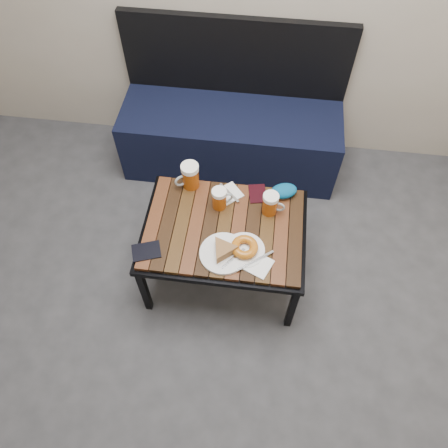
# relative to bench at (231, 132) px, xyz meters

# --- Properties ---
(ground) EXTENTS (4.00, 4.00, 0.00)m
(ground) POSITION_rel_bench_xyz_m (0.10, -1.76, -0.27)
(ground) COLOR #2D2D30
(ground) RESTS_ON ground
(room_shell) EXTENTS (4.00, 4.00, 4.00)m
(room_shell) POSITION_rel_bench_xyz_m (0.10, -1.26, 1.48)
(room_shell) COLOR gray
(room_shell) RESTS_ON ground
(bench) EXTENTS (1.40, 0.50, 0.95)m
(bench) POSITION_rel_bench_xyz_m (0.00, 0.00, 0.00)
(bench) COLOR black
(bench) RESTS_ON ground
(cafe_table) EXTENTS (0.84, 0.62, 0.47)m
(cafe_table) POSITION_rel_bench_xyz_m (0.07, -0.89, 0.16)
(cafe_table) COLOR black
(cafe_table) RESTS_ON ground
(beer_mug_left) EXTENTS (0.14, 0.13, 0.15)m
(beer_mug_left) POSITION_rel_bench_xyz_m (-0.15, -0.64, 0.28)
(beer_mug_left) COLOR #99420C
(beer_mug_left) RESTS_ON cafe_table
(beer_mug_centre) EXTENTS (0.12, 0.10, 0.12)m
(beer_mug_centre) POSITION_rel_bench_xyz_m (0.03, -0.76, 0.26)
(beer_mug_centre) COLOR #99420C
(beer_mug_centre) RESTS_ON cafe_table
(beer_mug_right) EXTENTS (0.12, 0.09, 0.13)m
(beer_mug_right) POSITION_rel_bench_xyz_m (0.29, -0.76, 0.27)
(beer_mug_right) COLOR #99420C
(beer_mug_right) RESTS_ON cafe_table
(plate_pie) EXTENTS (0.24, 0.24, 0.07)m
(plate_pie) POSITION_rel_bench_xyz_m (0.08, -1.05, 0.23)
(plate_pie) COLOR white
(plate_pie) RESTS_ON cafe_table
(plate_bagel) EXTENTS (0.25, 0.23, 0.06)m
(plate_bagel) POSITION_rel_bench_xyz_m (0.18, -1.02, 0.22)
(plate_bagel) COLOR white
(plate_bagel) RESTS_ON cafe_table
(napkin_left) EXTENTS (0.17, 0.17, 0.01)m
(napkin_left) POSITION_rel_bench_xyz_m (0.07, -0.68, 0.20)
(napkin_left) COLOR white
(napkin_left) RESTS_ON cafe_table
(napkin_right) EXTENTS (0.18, 0.16, 0.01)m
(napkin_right) POSITION_rel_bench_xyz_m (0.25, -1.09, 0.20)
(napkin_right) COLOR white
(napkin_right) RESTS_ON cafe_table
(passport_navy) EXTENTS (0.16, 0.14, 0.01)m
(passport_navy) POSITION_rel_bench_xyz_m (-0.29, -1.08, 0.20)
(passport_navy) COLOR black
(passport_navy) RESTS_ON cafe_table
(passport_burgundy) EXTENTS (0.11, 0.14, 0.01)m
(passport_burgundy) POSITION_rel_bench_xyz_m (0.22, -0.66, 0.20)
(passport_burgundy) COLOR black
(passport_burgundy) RESTS_ON cafe_table
(knit_pouch) EXTENTS (0.17, 0.14, 0.06)m
(knit_pouch) POSITION_rel_bench_xyz_m (0.35, -0.65, 0.23)
(knit_pouch) COLOR navy
(knit_pouch) RESTS_ON cafe_table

